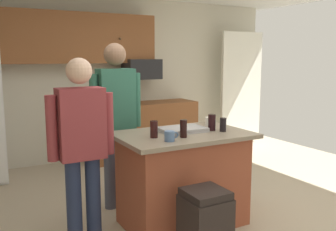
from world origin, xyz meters
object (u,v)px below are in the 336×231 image
person_guest_right (116,114)px  mug_ceramic_white (209,121)px  microwave_over_range (142,69)px  glass_stout_tall (154,129)px  glass_dark_ale (183,129)px  kitchen_island (183,178)px  person_elder_center (82,141)px  glass_short_whisky (223,125)px  glass_pilsner (212,122)px  serving_tray (182,130)px  mug_blue_stoneware (170,136)px  trash_bin (205,227)px

person_guest_right → mug_ceramic_white: bearing=28.9°
mug_ceramic_white → microwave_over_range: bearing=83.0°
glass_stout_tall → glass_dark_ale: (0.24, -0.12, 0.00)m
microwave_over_range → kitchen_island: size_ratio=0.44×
person_elder_center → person_guest_right: bearing=51.0°
microwave_over_range → glass_short_whisky: microwave_over_range is taller
glass_dark_ale → glass_pilsner: bearing=19.0°
glass_dark_ale → serving_tray: glass_dark_ale is taller
glass_short_whisky → mug_blue_stoneware: (-0.67, -0.12, -0.02)m
person_guest_right → mug_blue_stoneware: person_guest_right is taller
microwave_over_range → glass_pilsner: (-0.42, -2.56, -0.45)m
kitchen_island → mug_ceramic_white: mug_ceramic_white is taller
glass_stout_tall → trash_bin: bearing=-78.8°
kitchen_island → person_guest_right: person_guest_right is taller
person_elder_center → mug_blue_stoneware: bearing=-19.8°
glass_dark_ale → mug_blue_stoneware: bearing=-158.0°
mug_ceramic_white → glass_short_whisky: 0.33m
person_guest_right → glass_pilsner: bearing=14.3°
person_guest_right → mug_blue_stoneware: 0.97m
person_elder_center → mug_ceramic_white: size_ratio=12.35×
mug_blue_stoneware → glass_pilsner: bearing=19.9°
glass_dark_ale → mug_blue_stoneware: glass_dark_ale is taller
glass_dark_ale → trash_bin: bearing=-102.0°
mug_ceramic_white → kitchen_island: bearing=-156.5°
kitchen_island → glass_stout_tall: 0.63m
person_guest_right → mug_ceramic_white: person_guest_right is taller
glass_pilsner → trash_bin: glass_pilsner is taller
person_elder_center → glass_stout_tall: size_ratio=10.60×
mug_blue_stoneware → person_guest_right: bearing=97.7°
glass_stout_tall → person_elder_center: bearing=173.9°
trash_bin → serving_tray: bearing=72.6°
glass_stout_tall → glass_pilsner: bearing=2.1°
person_guest_right → glass_dark_ale: bearing=-10.9°
mug_blue_stoneware → glass_pilsner: glass_pilsner is taller
kitchen_island → glass_dark_ale: glass_dark_ale is taller
glass_pilsner → trash_bin: 1.11m
mug_blue_stoneware → serving_tray: mug_blue_stoneware is taller
person_elder_center → person_guest_right: (0.58, 0.69, 0.10)m
glass_stout_tall → serving_tray: (0.37, 0.11, -0.06)m
glass_dark_ale → glass_short_whisky: size_ratio=1.21×
serving_tray → mug_ceramic_white: bearing=18.5°
microwave_over_range → glass_short_whisky: size_ratio=4.14×
microwave_over_range → serving_tray: 2.62m
person_elder_center → trash_bin: (0.78, -0.72, -0.64)m
microwave_over_range → glass_dark_ale: microwave_over_range is taller
glass_dark_ale → glass_stout_tall: bearing=153.7°
microwave_over_range → mug_ceramic_white: microwave_over_range is taller
kitchen_island → glass_dark_ale: size_ratio=7.82×
glass_stout_tall → serving_tray: size_ratio=0.35×
person_elder_center → glass_stout_tall: person_elder_center is taller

